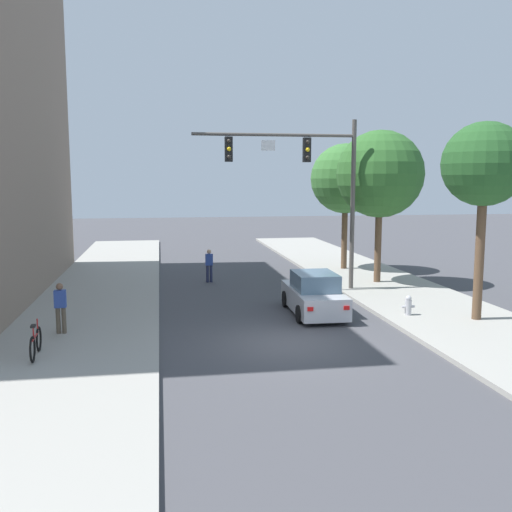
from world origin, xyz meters
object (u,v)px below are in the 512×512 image
at_px(pedestrian_sidewalk_left_walker, 60,305).
at_px(street_tree_third, 346,179).
at_px(traffic_signal_mast, 308,172).
at_px(street_tree_nearest, 484,166).
at_px(car_lead_silver, 314,295).
at_px(street_tree_second, 380,174).
at_px(bicycle_leaning, 36,343).
at_px(fire_hydrant, 408,305).
at_px(pedestrian_crossing_road, 209,264).

relative_size(pedestrian_sidewalk_left_walker, street_tree_third, 0.24).
bearing_deg(street_tree_third, traffic_signal_mast, -122.34).
distance_m(traffic_signal_mast, street_tree_nearest, 7.73).
height_order(car_lead_silver, street_tree_second, street_tree_second).
height_order(street_tree_second, street_tree_third, street_tree_second).
bearing_deg(bicycle_leaning, car_lead_silver, 24.94).
distance_m(fire_hydrant, street_tree_nearest, 5.53).
bearing_deg(street_tree_nearest, fire_hydrant, 155.21).
height_order(traffic_signal_mast, pedestrian_sidewalk_left_walker, traffic_signal_mast).
bearing_deg(pedestrian_crossing_road, bicycle_leaning, -116.66).
bearing_deg(street_tree_third, pedestrian_crossing_road, -163.68).
distance_m(pedestrian_sidewalk_left_walker, street_tree_second, 15.86).
bearing_deg(car_lead_silver, fire_hydrant, -22.64).
bearing_deg(pedestrian_sidewalk_left_walker, street_tree_second, 28.05).
bearing_deg(pedestrian_sidewalk_left_walker, street_tree_third, 40.91).
relative_size(traffic_signal_mast, street_tree_third, 1.09).
bearing_deg(street_tree_second, pedestrian_sidewalk_left_walker, -151.95).
bearing_deg(pedestrian_crossing_road, car_lead_silver, -65.72).
height_order(traffic_signal_mast, fire_hydrant, traffic_signal_mast).
bearing_deg(street_tree_nearest, traffic_signal_mast, 126.17).
xyz_separation_m(pedestrian_sidewalk_left_walker, fire_hydrant, (12.06, 0.52, -0.56)).
bearing_deg(traffic_signal_mast, pedestrian_sidewalk_left_walker, -149.04).
relative_size(car_lead_silver, fire_hydrant, 5.94).
xyz_separation_m(pedestrian_sidewalk_left_walker, pedestrian_crossing_road, (5.55, 9.21, -0.15)).
bearing_deg(fire_hydrant, pedestrian_sidewalk_left_walker, -177.55).
height_order(car_lead_silver, pedestrian_crossing_road, pedestrian_crossing_road).
bearing_deg(bicycle_leaning, traffic_signal_mast, 39.54).
distance_m(car_lead_silver, street_tree_second, 8.41).
bearing_deg(pedestrian_sidewalk_left_walker, street_tree_nearest, -1.88).
xyz_separation_m(pedestrian_crossing_road, street_tree_second, (7.95, -2.02, 4.38)).
xyz_separation_m(traffic_signal_mast, pedestrian_crossing_road, (-4.08, 3.44, -4.46)).
distance_m(pedestrian_sidewalk_left_walker, pedestrian_crossing_road, 10.75).
distance_m(pedestrian_sidewalk_left_walker, street_tree_third, 17.96).
height_order(bicycle_leaning, fire_hydrant, bicycle_leaning).
distance_m(car_lead_silver, pedestrian_sidewalk_left_walker, 9.06).
height_order(traffic_signal_mast, street_tree_second, traffic_signal_mast).
relative_size(bicycle_leaning, street_tree_second, 0.25).
bearing_deg(pedestrian_sidewalk_left_walker, bicycle_leaning, -96.92).
bearing_deg(street_tree_second, car_lead_silver, -130.86).
bearing_deg(fire_hydrant, traffic_signal_mast, 114.84).
height_order(pedestrian_crossing_road, bicycle_leaning, pedestrian_crossing_road).
height_order(pedestrian_crossing_road, fire_hydrant, pedestrian_crossing_road).
distance_m(street_tree_second, street_tree_third, 4.29).
height_order(fire_hydrant, street_tree_third, street_tree_third).
bearing_deg(street_tree_second, street_tree_nearest, -84.82).
distance_m(traffic_signal_mast, street_tree_third, 6.74).
relative_size(car_lead_silver, street_tree_second, 0.59).
relative_size(pedestrian_crossing_road, fire_hydrant, 2.28).
distance_m(pedestrian_sidewalk_left_walker, bicycle_leaning, 2.49).
distance_m(pedestrian_crossing_road, street_tree_nearest, 13.77).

